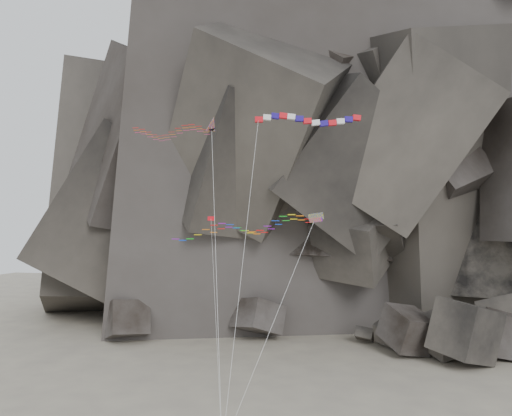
% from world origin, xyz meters
% --- Properties ---
extents(headland, '(110.00, 70.00, 84.00)m').
position_xyz_m(headland, '(0.00, 70.00, 42.00)').
color(headland, '#4C463E').
rests_on(headland, ground).
extents(boulder_field, '(70.55, 18.33, 10.02)m').
position_xyz_m(boulder_field, '(11.88, 34.41, 2.66)').
color(boulder_field, '#47423F').
rests_on(boulder_field, ground).
extents(delta_kite, '(12.72, 9.98, 27.95)m').
position_xyz_m(delta_kite, '(-9.54, 3.35, 28.24)').
color(delta_kite, red).
rests_on(delta_kite, ground).
extents(banner_kite, '(10.35, 13.67, 28.44)m').
position_xyz_m(banner_kite, '(4.08, 6.09, 29.23)').
color(banner_kite, red).
rests_on(banner_kite, ground).
extents(parafoil_kite, '(14.24, 7.04, 18.44)m').
position_xyz_m(parafoil_kite, '(-1.42, 0.61, 18.67)').
color(parafoil_kite, '#CAC60B').
rests_on(parafoil_kite, ground).
extents(pennant_kite, '(3.71, 7.31, 18.13)m').
position_xyz_m(pennant_kite, '(-3.89, 0.47, 16.52)').
color(pennant_kite, red).
rests_on(pennant_kite, ground).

